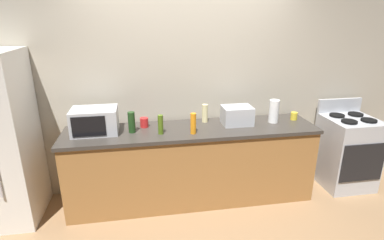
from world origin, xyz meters
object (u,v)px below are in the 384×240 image
Objects in this scene: stove_range at (347,151)px; toaster_oven at (237,115)px; mug_yellow at (294,116)px; paper_towel_roll at (274,111)px; microwave at (95,121)px; bottle_hand_soap at (205,113)px; bottle_wine at (132,122)px; mug_red at (144,123)px; bottle_dish_soap at (193,124)px; bottle_olive_oil at (161,125)px.

toaster_oven is (-1.46, 0.06, 0.54)m from stove_range.
stove_range is at bearing -7.32° from mug_yellow.
stove_range is at bearing -2.84° from paper_towel_roll.
microwave is 2.03m from paper_towel_roll.
bottle_hand_soap is at bearing 169.79° from paper_towel_roll.
bottle_wine is (-0.85, -0.20, 0.01)m from bottle_hand_soap.
bottle_dish_soap is at bearing -29.55° from mug_red.
stove_range is 1.17m from paper_towel_roll.
bottle_wine is at bearing -177.08° from mug_yellow.
toaster_oven is 3.69× the size of mug_yellow.
microwave reaches higher than bottle_hand_soap.
bottle_wine is 2.48× the size of mug_yellow.
bottle_dish_soap is 2.47× the size of mug_yellow.
bottle_olive_oil is at bearing -177.44° from stove_range.
stove_range is at bearing 0.11° from bottle_wine.
microwave and paper_towel_roll have the same top height.
paper_towel_roll reaches higher than mug_red.
bottle_wine is (0.39, -0.05, -0.02)m from microwave.
toaster_oven is 3.13× the size of mug_red.
bottle_hand_soap reaches higher than mug_yellow.
mug_red is (0.52, 0.09, -0.08)m from microwave.
bottle_wine is 2.11× the size of mug_red.
bottle_olive_oil is (-0.34, 0.05, -0.01)m from bottle_dish_soap.
toaster_oven is at bearing 10.47° from bottle_olive_oil.
microwave is 1.05m from bottle_dish_soap.
microwave is at bearing 179.10° from stove_range.
paper_towel_roll is 1.65m from bottle_wine.
paper_towel_roll is at bearing 0.06° from microwave.
mug_red reaches higher than mug_yellow.
paper_towel_roll is 1.29× the size of bottle_olive_oil.
toaster_oven is 1.26× the size of paper_towel_roll.
microwave is at bearing 168.90° from bottle_dish_soap.
paper_towel_roll is at bearing 11.60° from bottle_dish_soap.
bottle_hand_soap is at bearing 174.70° from mug_yellow.
toaster_oven is at bearing -4.06° from mug_red.
bottle_hand_soap is at bearing 159.16° from toaster_oven.
bottle_wine is at bearing 161.69° from bottle_olive_oil.
stove_range is 5.14× the size of bottle_olive_oil.
mug_yellow is at bearing 2.60° from toaster_oven.
mug_red is at bearing 175.94° from toaster_oven.
bottle_olive_oil is at bearing -173.39° from paper_towel_roll.
bottle_dish_soap is (-2.01, -0.15, 0.55)m from stove_range.
bottle_olive_oil is 2.28× the size of mug_yellow.
bottle_olive_oil is at bearing -55.00° from mug_red.
mug_yellow is at bearing -5.30° from bottle_hand_soap.
stove_range is 2.25× the size of microwave.
bottle_olive_oil is 1.93× the size of mug_red.
bottle_olive_oil is 0.98× the size of bottle_hand_soap.
bottle_wine is (-2.66, -0.01, 0.55)m from stove_range.
bottle_hand_soap is (1.24, 0.15, -0.03)m from microwave.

